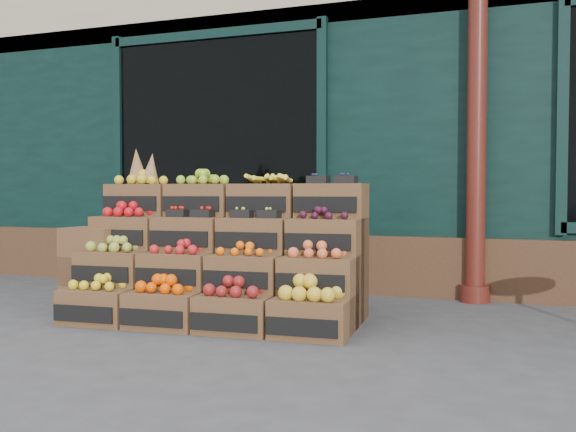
% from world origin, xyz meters
% --- Properties ---
extents(ground, '(60.00, 60.00, 0.00)m').
position_xyz_m(ground, '(0.00, 0.00, 0.00)').
color(ground, '#414144').
rests_on(ground, ground).
extents(shop_facade, '(12.00, 6.24, 4.80)m').
position_xyz_m(shop_facade, '(0.00, 5.11, 2.40)').
color(shop_facade, black).
rests_on(shop_facade, ground).
extents(crate_display, '(2.37, 1.27, 1.44)m').
position_xyz_m(crate_display, '(-0.72, 0.52, 0.44)').
color(crate_display, brown).
rests_on(crate_display, ground).
extents(spare_crates, '(0.51, 0.37, 0.74)m').
position_xyz_m(spare_crates, '(-1.86, 0.34, 0.37)').
color(spare_crates, brown).
rests_on(spare_crates, ground).
extents(shopkeeper, '(0.78, 0.62, 1.87)m').
position_xyz_m(shopkeeper, '(-1.78, 2.80, 0.93)').
color(shopkeeper, '#1D6627').
rests_on(shopkeeper, ground).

